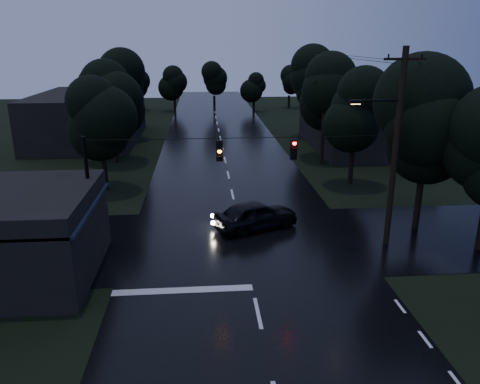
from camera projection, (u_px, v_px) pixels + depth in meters
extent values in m
cube|color=black|center=(225.00, 160.00, 42.07)|extent=(12.00, 120.00, 0.02)
cube|color=black|center=(242.00, 241.00, 24.99)|extent=(60.00, 9.00, 0.02)
cube|color=black|center=(20.00, 209.00, 20.38)|extent=(6.00, 7.00, 0.12)
cube|color=black|center=(91.00, 207.00, 20.62)|extent=(0.30, 7.00, 0.15)
cylinder|color=black|center=(73.00, 274.00, 18.28)|extent=(0.10, 0.10, 3.00)
cylinder|color=black|center=(103.00, 219.00, 23.97)|extent=(0.10, 0.10, 3.00)
cube|color=#F6CD62|center=(83.00, 235.00, 19.41)|extent=(0.06, 1.60, 0.50)
cube|color=#F6CD62|center=(97.00, 213.00, 21.97)|extent=(0.06, 1.20, 0.50)
cube|color=black|center=(364.00, 126.00, 46.28)|extent=(10.00, 14.00, 4.40)
cube|color=black|center=(89.00, 117.00, 49.69)|extent=(10.00, 16.00, 5.00)
cylinder|color=black|center=(395.00, 151.00, 23.10)|extent=(0.30, 0.30, 10.00)
cube|color=black|center=(405.00, 59.00, 21.75)|extent=(2.00, 0.12, 0.12)
cylinder|color=black|center=(378.00, 100.00, 22.24)|extent=(2.20, 0.10, 0.10)
cube|color=black|center=(356.00, 102.00, 22.17)|extent=(0.60, 0.25, 0.18)
cube|color=#FFB266|center=(355.00, 104.00, 22.20)|extent=(0.45, 0.18, 0.03)
cylinder|color=black|center=(323.00, 121.00, 39.67)|extent=(0.30, 0.30, 7.50)
cube|color=black|center=(325.00, 83.00, 38.70)|extent=(2.00, 0.12, 0.12)
cylinder|color=black|center=(90.00, 198.00, 22.54)|extent=(0.18, 0.18, 6.00)
cylinder|color=black|center=(244.00, 138.00, 22.26)|extent=(15.00, 0.03, 0.03)
cube|color=black|center=(219.00, 151.00, 22.35)|extent=(0.32, 0.25, 1.00)
sphere|color=orange|center=(220.00, 151.00, 22.21)|extent=(0.18, 0.18, 0.18)
cube|color=black|center=(294.00, 149.00, 22.64)|extent=(0.32, 0.25, 1.00)
sphere|color=#FF0C07|center=(294.00, 150.00, 22.49)|extent=(0.18, 0.18, 0.18)
cylinder|color=black|center=(418.00, 205.00, 26.29)|extent=(0.36, 0.36, 2.80)
sphere|color=black|center=(425.00, 146.00, 25.25)|extent=(4.48, 4.48, 4.48)
sphere|color=black|center=(428.00, 124.00, 24.88)|extent=(4.48, 4.48, 4.48)
sphere|color=black|center=(431.00, 101.00, 24.51)|extent=(4.48, 4.48, 4.48)
cylinder|color=black|center=(105.00, 173.00, 33.40)|extent=(0.36, 0.36, 2.45)
sphere|color=black|center=(101.00, 132.00, 32.48)|extent=(3.92, 3.92, 3.92)
sphere|color=black|center=(100.00, 117.00, 32.16)|extent=(3.92, 3.92, 3.92)
sphere|color=black|center=(98.00, 101.00, 31.84)|extent=(3.92, 3.92, 3.92)
cylinder|color=black|center=(115.00, 148.00, 40.91)|extent=(0.36, 0.36, 2.62)
sphere|color=black|center=(112.00, 111.00, 39.93)|extent=(4.20, 4.20, 4.20)
sphere|color=black|center=(111.00, 98.00, 39.59)|extent=(4.20, 4.20, 4.20)
sphere|color=black|center=(110.00, 84.00, 39.24)|extent=(4.20, 4.20, 4.20)
cylinder|color=black|center=(126.00, 127.00, 50.32)|extent=(0.36, 0.36, 2.80)
sphere|color=black|center=(123.00, 95.00, 49.28)|extent=(4.48, 4.48, 4.48)
sphere|color=black|center=(122.00, 83.00, 48.91)|extent=(4.48, 4.48, 4.48)
sphere|color=black|center=(121.00, 72.00, 48.54)|extent=(4.48, 4.48, 4.48)
cylinder|color=black|center=(351.00, 166.00, 34.78)|extent=(0.36, 0.36, 2.62)
sphere|color=black|center=(354.00, 124.00, 33.80)|extent=(4.20, 4.20, 4.20)
sphere|color=black|center=(355.00, 108.00, 33.46)|extent=(4.20, 4.20, 4.20)
sphere|color=black|center=(357.00, 92.00, 33.11)|extent=(4.20, 4.20, 4.20)
cylinder|color=black|center=(330.00, 143.00, 42.39)|extent=(0.36, 0.36, 2.80)
sphere|color=black|center=(333.00, 105.00, 41.34)|extent=(4.48, 4.48, 4.48)
sphere|color=black|center=(334.00, 91.00, 40.97)|extent=(4.48, 4.48, 4.48)
sphere|color=black|center=(334.00, 77.00, 40.61)|extent=(4.48, 4.48, 4.48)
cylinder|color=black|center=(312.00, 124.00, 51.89)|extent=(0.36, 0.36, 2.97)
sphere|color=black|center=(313.00, 90.00, 50.78)|extent=(4.76, 4.76, 4.76)
sphere|color=black|center=(314.00, 78.00, 50.39)|extent=(4.76, 4.76, 4.76)
sphere|color=black|center=(315.00, 66.00, 50.00)|extent=(4.76, 4.76, 4.76)
imported|color=black|center=(256.00, 215.00, 26.43)|extent=(5.19, 3.62, 1.64)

